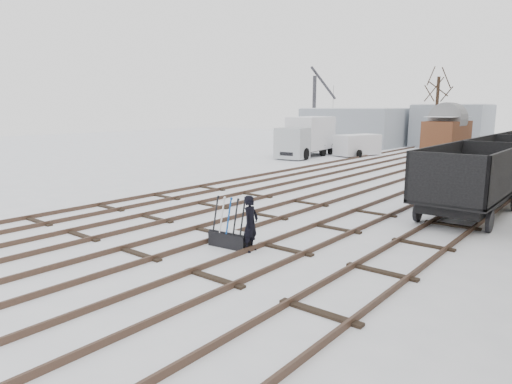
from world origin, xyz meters
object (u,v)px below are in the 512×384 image
worker (251,224)px  crane (315,125)px  ground_frame (229,238)px  freight_wagon_a (470,190)px  box_van_wagon (447,136)px  panel_van (358,145)px  lorry (307,136)px

worker → crane: bearing=19.7°
ground_frame → crane: crane is taller
freight_wagon_a → box_van_wagon: (-5.92, 16.68, 1.01)m
panel_van → worker: bearing=-53.0°
worker → panel_van: size_ratio=0.37×
worker → freight_wagon_a: bearing=-32.8°
freight_wagon_a → crane: crane is taller
box_van_wagon → lorry: 11.04m
crane → worker: bearing=-56.3°
ground_frame → crane: (-18.51, 34.59, 1.97)m
box_van_wagon → worker: bearing=-83.3°
lorry → crane: bearing=111.6°
lorry → ground_frame: bearing=-69.4°
freight_wagon_a → crane: bearing=131.7°
lorry → box_van_wagon: bearing=4.6°
ground_frame → freight_wagon_a: bearing=57.5°
panel_van → crane: (-9.36, 8.03, 1.30)m
ground_frame → lorry: bearing=112.4°
lorry → panel_van: bearing=40.2°
crane → panel_van: bearing=-36.1°
freight_wagon_a → panel_van: (-13.64, 17.78, -0.07)m
worker → lorry: 26.52m
ground_frame → worker: 0.93m
ground_frame → box_van_wagon: size_ratio=0.32×
lorry → panel_van: 4.63m
freight_wagon_a → crane: 34.59m
box_van_wagon → ground_frame: bearing=-85.0°
freight_wagon_a → worker: bearing=-113.3°
box_van_wagon → panel_van: (-7.72, 1.10, -1.08)m
box_van_wagon → crane: bearing=153.7°
freight_wagon_a → lorry: lorry is taller
box_van_wagon → lorry: bearing=-166.4°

